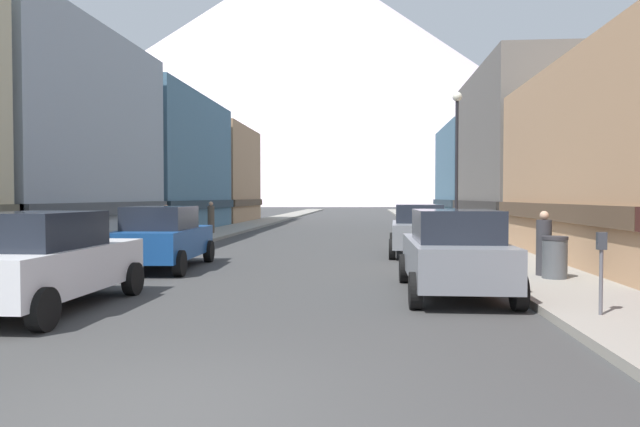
# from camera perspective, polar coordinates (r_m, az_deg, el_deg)

# --- Properties ---
(ground_plane) EXTENTS (400.00, 400.00, 0.00)m
(ground_plane) POSITION_cam_1_polar(r_m,az_deg,el_deg) (5.99, -16.09, -18.37)
(ground_plane) COLOR #3C3C3C
(sidewalk_left) EXTENTS (2.50, 100.00, 0.15)m
(sidewalk_left) POSITION_cam_1_polar(r_m,az_deg,el_deg) (41.15, -6.82, -1.11)
(sidewalk_left) COLOR gray
(sidewalk_left) RESTS_ON ground
(sidewalk_right) EXTENTS (2.50, 100.00, 0.15)m
(sidewalk_right) POSITION_cam_1_polar(r_m,az_deg,el_deg) (40.53, 10.77, -1.17)
(sidewalk_right) COLOR gray
(sidewalk_right) RESTS_ON ground
(storefront_left_2) EXTENTS (8.27, 12.81, 7.97)m
(storefront_left_2) POSITION_cam_1_polar(r_m,az_deg,el_deg) (35.89, -17.38, 4.43)
(storefront_left_2) COLOR slate
(storefront_left_2) RESTS_ON ground
(storefront_left_3) EXTENTS (7.32, 10.44, 7.61)m
(storefront_left_3) POSITION_cam_1_polar(r_m,az_deg,el_deg) (47.24, -11.25, 3.57)
(storefront_left_3) COLOR tan
(storefront_left_3) RESTS_ON ground
(storefront_right_2) EXTENTS (8.22, 12.50, 8.54)m
(storefront_right_2) POSITION_cam_1_polar(r_m,az_deg,el_deg) (32.40, 21.80, 5.19)
(storefront_right_2) COLOR #66605B
(storefront_right_2) RESTS_ON ground
(storefront_right_3) EXTENTS (6.43, 10.46, 7.20)m
(storefront_right_3) POSITION_cam_1_polar(r_m,az_deg,el_deg) (43.84, 16.05, 3.44)
(storefront_right_3) COLOR slate
(storefront_right_3) RESTS_ON ground
(car_left_0) EXTENTS (2.09, 4.41, 1.78)m
(car_left_0) POSITION_cam_1_polar(r_m,az_deg,el_deg) (11.56, -25.56, -4.20)
(car_left_0) COLOR silver
(car_left_0) RESTS_ON ground
(car_left_1) EXTENTS (2.25, 4.48, 1.78)m
(car_left_1) POSITION_cam_1_polar(r_m,az_deg,el_deg) (17.03, -15.22, -2.27)
(car_left_1) COLOR #19478C
(car_left_1) RESTS_ON ground
(car_right_0) EXTENTS (2.06, 4.40, 1.78)m
(car_right_0) POSITION_cam_1_polar(r_m,az_deg,el_deg) (12.35, 13.07, -3.72)
(car_right_0) COLOR slate
(car_right_0) RESTS_ON ground
(car_right_1) EXTENTS (2.24, 4.48, 1.78)m
(car_right_1) POSITION_cam_1_polar(r_m,az_deg,el_deg) (20.72, 9.71, -1.55)
(car_right_1) COLOR slate
(car_right_1) RESTS_ON ground
(parking_meter_near) EXTENTS (0.14, 0.10, 1.33)m
(parking_meter_near) POSITION_cam_1_polar(r_m,az_deg,el_deg) (10.33, 25.99, -4.25)
(parking_meter_near) COLOR #595960
(parking_meter_near) RESTS_ON sidewalk_right
(trash_bin_right) EXTENTS (0.59, 0.59, 0.98)m
(trash_bin_right) POSITION_cam_1_polar(r_m,az_deg,el_deg) (14.55, 22.12, -4.00)
(trash_bin_right) COLOR #4C5156
(trash_bin_right) RESTS_ON sidewalk_right
(pedestrian_0) EXTENTS (0.36, 0.36, 1.57)m
(pedestrian_0) POSITION_cam_1_polar(r_m,az_deg,el_deg) (24.52, -14.94, -1.16)
(pedestrian_0) COLOR navy
(pedestrian_0) RESTS_ON sidewalk_left
(pedestrian_1) EXTENTS (0.36, 0.36, 1.56)m
(pedestrian_1) POSITION_cam_1_polar(r_m,az_deg,el_deg) (14.97, 21.20, -3.00)
(pedestrian_1) COLOR #333338
(pedestrian_1) RESTS_ON sidewalk_right
(pedestrian_2) EXTENTS (0.36, 0.36, 1.66)m
(pedestrian_2) POSITION_cam_1_polar(r_m,az_deg,el_deg) (31.01, -10.69, -0.48)
(pedestrian_2) COLOR brown
(pedestrian_2) RESTS_ON sidewalk_left
(streetlamp_right) EXTENTS (0.36, 0.36, 5.86)m
(streetlamp_right) POSITION_cam_1_polar(r_m,az_deg,el_deg) (22.57, 13.33, 6.53)
(streetlamp_right) COLOR black
(streetlamp_right) RESTS_ON sidewalk_right
(mountain_backdrop) EXTENTS (300.01, 300.01, 114.92)m
(mountain_backdrop) POSITION_cam_1_polar(r_m,az_deg,el_deg) (272.63, -1.66, 13.37)
(mountain_backdrop) COLOR silver
(mountain_backdrop) RESTS_ON ground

